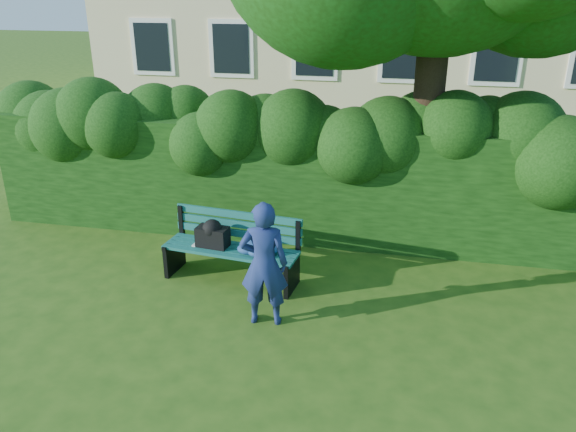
# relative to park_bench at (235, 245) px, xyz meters

# --- Properties ---
(ground) EXTENTS (80.00, 80.00, 0.00)m
(ground) POSITION_rel_park_bench_xyz_m (0.70, -0.52, -0.50)
(ground) COLOR #2A5013
(ground) RESTS_ON ground
(hedge) EXTENTS (10.00, 1.00, 1.80)m
(hedge) POSITION_rel_park_bench_xyz_m (0.70, 1.68, 0.40)
(hedge) COLOR black
(hedge) RESTS_ON ground
(park_bench) EXTENTS (1.86, 0.77, 0.89)m
(park_bench) POSITION_rel_park_bench_xyz_m (0.00, 0.00, 0.00)
(park_bench) COLOR #0E4749
(park_bench) RESTS_ON ground
(man_reading) EXTENTS (0.59, 0.43, 1.51)m
(man_reading) POSITION_rel_park_bench_xyz_m (0.63, -0.91, 0.25)
(man_reading) COLOR navy
(man_reading) RESTS_ON ground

